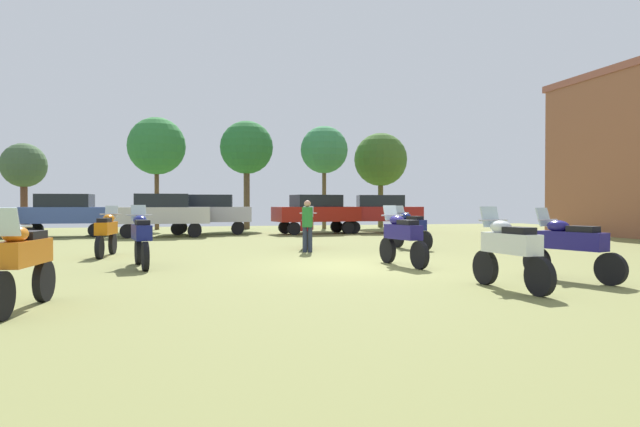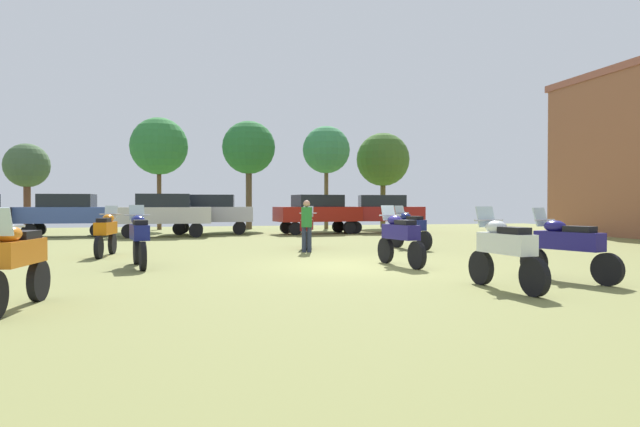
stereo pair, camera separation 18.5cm
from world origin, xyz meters
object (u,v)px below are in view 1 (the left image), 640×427
object	(u,v)px
car_3	(380,211)
tree_6	(381,160)
motorcycle_3	(107,232)
motorcycle_2	(510,249)
motorcycle_8	(410,228)
tree_5	(157,146)
motorcycle_5	(23,260)
tree_2	(247,148)
motorcycle_4	(402,236)
car_1	(162,212)
motorcycle_6	(570,245)
tree_1	(324,150)
motorcycle_9	(307,228)
motorcycle_7	(141,237)
car_4	(209,211)
tree_4	(24,166)
car_5	(65,212)
car_6	(316,211)
person_1	(307,222)

from	to	relation	value
car_3	tree_6	distance (m)	7.87
motorcycle_3	motorcycle_2	bearing A→B (deg)	-41.18
motorcycle_8	car_3	distance (m)	10.74
motorcycle_8	tree_5	distance (m)	19.62
motorcycle_5	tree_2	bearing A→B (deg)	-95.31
motorcycle_4	car_1	distance (m)	15.29
motorcycle_6	tree_1	xyz separation A→B (m)	(1.25, 23.97, 4.14)
motorcycle_5	car_3	bearing A→B (deg)	-114.65
motorcycle_2	motorcycle_4	world-z (taller)	motorcycle_4
motorcycle_2	motorcycle_9	xyz separation A→B (m)	(-1.37, 10.06, -0.01)
tree_2	motorcycle_4	bearing A→B (deg)	-86.69
motorcycle_3	motorcycle_7	bearing A→B (deg)	-63.59
tree_1	tree_6	bearing A→B (deg)	16.31
motorcycle_6	car_4	world-z (taller)	car_4
motorcycle_6	tree_6	bearing A→B (deg)	60.11
motorcycle_5	tree_6	distance (m)	30.31
motorcycle_5	motorcycle_9	world-z (taller)	motorcycle_5
motorcycle_6	motorcycle_9	xyz separation A→B (m)	(-3.24, 9.28, 0.00)
motorcycle_5	motorcycle_2	bearing A→B (deg)	-171.40
car_1	tree_4	size ratio (longest dim) A/B	0.90
car_3	tree_2	bearing A→B (deg)	57.41
car_4	tree_5	size ratio (longest dim) A/B	0.67
motorcycle_4	motorcycle_9	size ratio (longest dim) A/B	1.00
car_3	car_4	distance (m)	8.95
tree_6	motorcycle_7	bearing A→B (deg)	-123.91
car_3	car_5	xyz separation A→B (m)	(-15.57, 0.41, 0.00)
motorcycle_6	tree_5	xyz separation A→B (m)	(-8.74, 25.14, 4.24)
car_6	tree_1	distance (m)	6.97
motorcycle_2	car_4	bearing A→B (deg)	96.35
motorcycle_8	person_1	bearing A→B (deg)	171.71
tree_2	motorcycle_2	bearing A→B (deg)	-86.46
tree_5	motorcycle_6	bearing A→B (deg)	-70.82
person_1	car_5	bearing A→B (deg)	144.69
motorcycle_4	tree_4	xyz separation A→B (m)	(-13.43, 20.64, 2.85)
motorcycle_5	motorcycle_8	world-z (taller)	motorcycle_5
motorcycle_5	tree_4	bearing A→B (deg)	-68.01
car_3	tree_4	world-z (taller)	tree_4
motorcycle_7	person_1	distance (m)	5.79
tree_2	motorcycle_9	bearing A→B (deg)	-89.22
motorcycle_3	car_3	size ratio (longest dim) A/B	0.48
motorcycle_6	motorcycle_8	world-z (taller)	motorcycle_8
tree_1	tree_2	xyz separation A→B (m)	(-4.71, 0.71, 0.08)
car_5	tree_5	xyz separation A→B (m)	(3.94, 6.22, 3.79)
car_3	car_4	size ratio (longest dim) A/B	1.02
motorcycle_6	person_1	bearing A→B (deg)	97.31
motorcycle_3	tree_2	distance (m)	18.48
motorcycle_2	car_1	size ratio (longest dim) A/B	0.49
tree_2	tree_4	xyz separation A→B (m)	(-12.19, -0.74, -1.35)
motorcycle_7	motorcycle_8	xyz separation A→B (m)	(8.55, 3.58, -0.01)
car_1	car_5	size ratio (longest dim) A/B	1.00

